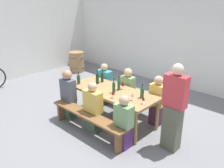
{
  "coord_description": "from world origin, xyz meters",
  "views": [
    {
      "loc": [
        3.22,
        -3.43,
        2.66
      ],
      "look_at": [
        0.0,
        0.0,
        0.9
      ],
      "focal_mm": 37.05,
      "sensor_mm": 36.0,
      "label": 1
    }
  ],
  "objects_px": {
    "seated_guest_near_0": "(69,95)",
    "seated_guest_near_1": "(93,109)",
    "bench_near": "(88,118)",
    "seated_guest_far_2": "(157,101)",
    "bench_far": "(132,97)",
    "wine_glass_1": "(123,84)",
    "seated_guest_near_2": "(124,123)",
    "tasting_table": "(112,94)",
    "wine_bottle_4": "(114,87)",
    "wine_bottle_5": "(119,85)",
    "wine_glass_3": "(133,95)",
    "wine_glass_2": "(113,93)",
    "wine_bottle_0": "(79,79)",
    "wine_bottle_1": "(102,77)",
    "standing_host": "(174,110)",
    "wine_bottle_2": "(97,78)",
    "wine_glass_0": "(143,98)",
    "wine_barrel": "(77,62)",
    "seated_guest_far_1": "(128,92)",
    "seated_guest_far_0": "(104,85)",
    "wine_bottle_3": "(142,93)"
  },
  "relations": [
    {
      "from": "seated_guest_near_1",
      "to": "bench_far",
      "type": "bearing_deg",
      "value": 0.32
    },
    {
      "from": "seated_guest_near_0",
      "to": "seated_guest_near_1",
      "type": "bearing_deg",
      "value": -90.0
    },
    {
      "from": "wine_bottle_0",
      "to": "wine_bottle_3",
      "type": "xyz_separation_m",
      "value": [
        1.57,
        0.36,
        0.0
      ]
    },
    {
      "from": "wine_bottle_1",
      "to": "bench_far",
      "type": "bearing_deg",
      "value": 41.54
    },
    {
      "from": "tasting_table",
      "to": "seated_guest_far_2",
      "type": "bearing_deg",
      "value": 35.75
    },
    {
      "from": "seated_guest_near_0",
      "to": "wine_bottle_2",
      "type": "bearing_deg",
      "value": -23.09
    },
    {
      "from": "tasting_table",
      "to": "wine_bottle_4",
      "type": "height_order",
      "value": "wine_bottle_4"
    },
    {
      "from": "wine_bottle_4",
      "to": "seated_guest_far_0",
      "type": "xyz_separation_m",
      "value": [
        -0.93,
        0.64,
        -0.36
      ]
    },
    {
      "from": "wine_bottle_2",
      "to": "standing_host",
      "type": "distance_m",
      "value": 2.05
    },
    {
      "from": "seated_guest_near_2",
      "to": "seated_guest_far_1",
      "type": "bearing_deg",
      "value": 36.75
    },
    {
      "from": "wine_glass_1",
      "to": "wine_bottle_2",
      "type": "bearing_deg",
      "value": -167.33
    },
    {
      "from": "wine_bottle_5",
      "to": "seated_guest_far_0",
      "type": "xyz_separation_m",
      "value": [
        -0.91,
        0.45,
        -0.36
      ]
    },
    {
      "from": "wine_bottle_4",
      "to": "wine_glass_1",
      "type": "height_order",
      "value": "wine_bottle_4"
    },
    {
      "from": "wine_bottle_5",
      "to": "wine_glass_0",
      "type": "bearing_deg",
      "value": -14.53
    },
    {
      "from": "wine_glass_0",
      "to": "wine_glass_3",
      "type": "relative_size",
      "value": 1.0
    },
    {
      "from": "bench_near",
      "to": "wine_glass_0",
      "type": "xyz_separation_m",
      "value": [
        0.9,
        0.64,
        0.51
      ]
    },
    {
      "from": "tasting_table",
      "to": "wine_bottle_5",
      "type": "bearing_deg",
      "value": 53.58
    },
    {
      "from": "bench_far",
      "to": "wine_glass_2",
      "type": "height_order",
      "value": "wine_glass_2"
    },
    {
      "from": "seated_guest_near_2",
      "to": "seated_guest_far_2",
      "type": "xyz_separation_m",
      "value": [
        -0.03,
        1.16,
        0.04
      ]
    },
    {
      "from": "wine_bottle_3",
      "to": "wine_bottle_4",
      "type": "height_order",
      "value": "wine_bottle_4"
    },
    {
      "from": "bench_far",
      "to": "wine_bottle_2",
      "type": "relative_size",
      "value": 5.65
    },
    {
      "from": "wine_bottle_4",
      "to": "bench_far",
      "type": "bearing_deg",
      "value": 97.99
    },
    {
      "from": "bench_near",
      "to": "wine_bottle_2",
      "type": "height_order",
      "value": "wine_bottle_2"
    },
    {
      "from": "wine_bottle_4",
      "to": "seated_guest_far_2",
      "type": "height_order",
      "value": "seated_guest_far_2"
    },
    {
      "from": "bench_far",
      "to": "wine_barrel",
      "type": "bearing_deg",
      "value": 162.54
    },
    {
      "from": "wine_bottle_5",
      "to": "seated_guest_near_2",
      "type": "bearing_deg",
      "value": -43.26
    },
    {
      "from": "wine_glass_3",
      "to": "seated_guest_near_1",
      "type": "xyz_separation_m",
      "value": [
        -0.65,
        -0.47,
        -0.36
      ]
    },
    {
      "from": "bench_near",
      "to": "seated_guest_far_1",
      "type": "relative_size",
      "value": 1.76
    },
    {
      "from": "wine_bottle_5",
      "to": "wine_glass_3",
      "type": "distance_m",
      "value": 0.61
    },
    {
      "from": "wine_bottle_0",
      "to": "seated_guest_far_0",
      "type": "relative_size",
      "value": 0.27
    },
    {
      "from": "wine_bottle_5",
      "to": "wine_bottle_4",
      "type": "bearing_deg",
      "value": -83.79
    },
    {
      "from": "wine_glass_2",
      "to": "seated_guest_near_1",
      "type": "height_order",
      "value": "seated_guest_near_1"
    },
    {
      "from": "wine_bottle_3",
      "to": "wine_bottle_4",
      "type": "xyz_separation_m",
      "value": [
        -0.61,
        -0.19,
        0.01
      ]
    },
    {
      "from": "wine_bottle_5",
      "to": "wine_glass_3",
      "type": "height_order",
      "value": "wine_bottle_5"
    },
    {
      "from": "seated_guest_near_0",
      "to": "seated_guest_far_2",
      "type": "bearing_deg",
      "value": -54.55
    },
    {
      "from": "wine_glass_0",
      "to": "wine_barrel",
      "type": "height_order",
      "value": "wine_glass_0"
    },
    {
      "from": "seated_guest_near_1",
      "to": "wine_bottle_5",
      "type": "bearing_deg",
      "value": -6.78
    },
    {
      "from": "wine_barrel",
      "to": "bench_far",
      "type": "bearing_deg",
      "value": -17.46
    },
    {
      "from": "bench_near",
      "to": "seated_guest_far_2",
      "type": "relative_size",
      "value": 1.75
    },
    {
      "from": "wine_glass_1",
      "to": "seated_guest_far_2",
      "type": "relative_size",
      "value": 0.16
    },
    {
      "from": "bench_far",
      "to": "wine_bottle_5",
      "type": "bearing_deg",
      "value": -81.47
    },
    {
      "from": "wine_bottle_2",
      "to": "wine_glass_2",
      "type": "height_order",
      "value": "wine_bottle_2"
    },
    {
      "from": "wine_glass_0",
      "to": "seated_guest_far_2",
      "type": "xyz_separation_m",
      "value": [
        -0.1,
        0.67,
        -0.32
      ]
    },
    {
      "from": "wine_bottle_1",
      "to": "standing_host",
      "type": "xyz_separation_m",
      "value": [
        2.05,
        -0.24,
        -0.08
      ]
    },
    {
      "from": "wine_glass_1",
      "to": "seated_guest_far_2",
      "type": "height_order",
      "value": "seated_guest_far_2"
    },
    {
      "from": "wine_bottle_0",
      "to": "wine_glass_2",
      "type": "bearing_deg",
      "value": -2.08
    },
    {
      "from": "wine_bottle_0",
      "to": "wine_bottle_4",
      "type": "height_order",
      "value": "wine_bottle_4"
    },
    {
      "from": "bench_near",
      "to": "seated_guest_far_1",
      "type": "xyz_separation_m",
      "value": [
        -0.03,
        1.31,
        0.19
      ]
    },
    {
      "from": "seated_guest_near_0",
      "to": "seated_guest_far_0",
      "type": "relative_size",
      "value": 1.08
    },
    {
      "from": "wine_bottle_2",
      "to": "wine_barrel",
      "type": "xyz_separation_m",
      "value": [
        -3.04,
        1.78,
        -0.5
      ]
    }
  ]
}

